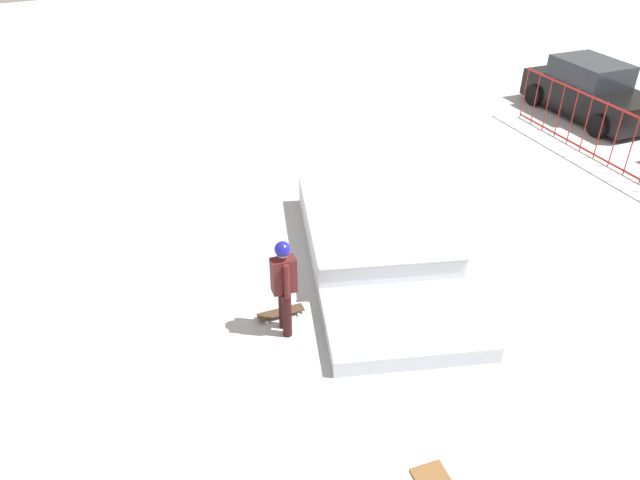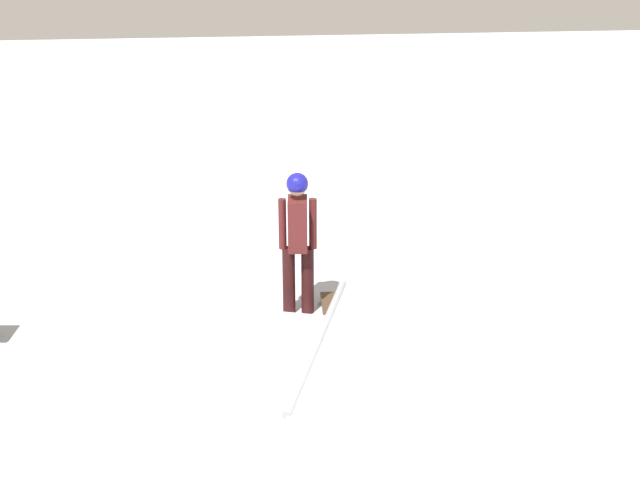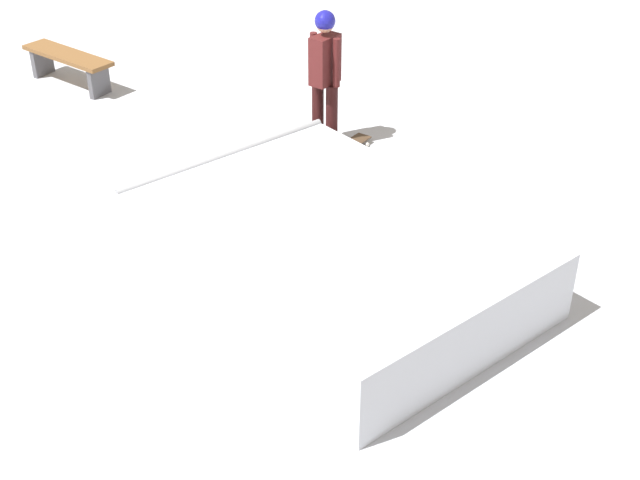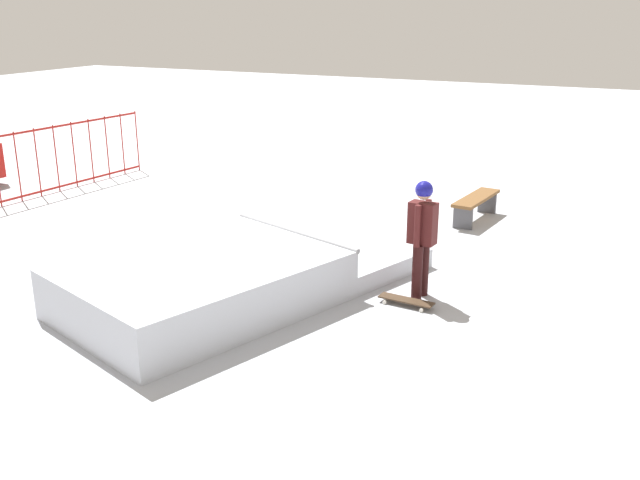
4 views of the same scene
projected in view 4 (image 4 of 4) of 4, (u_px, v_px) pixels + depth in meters
ground_plane at (231, 273)px, 11.39m from camera, size 60.00×60.00×0.00m
skate_ramp at (229, 278)px, 10.33m from camera, size 5.95×4.21×0.74m
skater at (422, 231)px, 10.15m from camera, size 0.44×0.40×1.73m
skateboard at (406, 300)px, 10.15m from camera, size 0.31×0.81×0.09m
park_bench at (476, 203)px, 14.05m from camera, size 1.64×0.58×0.48m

